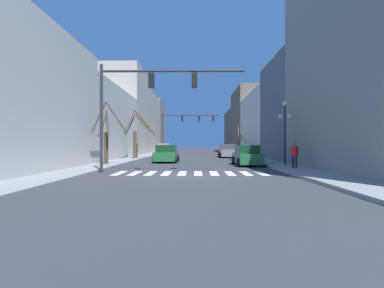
# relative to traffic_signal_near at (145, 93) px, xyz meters

# --- Properties ---
(ground_plane) EXTENTS (240.00, 240.00, 0.00)m
(ground_plane) POSITION_rel_traffic_signal_near_xyz_m (2.63, -1.85, -4.63)
(ground_plane) COLOR #38383D
(sidewalk_left) EXTENTS (2.27, 90.00, 0.15)m
(sidewalk_left) POSITION_rel_traffic_signal_near_xyz_m (-3.89, -1.85, -4.56)
(sidewalk_left) COLOR gray
(sidewalk_left) RESTS_ON ground_plane
(sidewalk_right) EXTENTS (2.27, 90.00, 0.15)m
(sidewalk_right) POSITION_rel_traffic_signal_near_xyz_m (9.16, -1.85, -4.56)
(sidewalk_right) COLOR gray
(sidewalk_right) RESTS_ON ground_plane
(building_row_left) EXTENTS (6.00, 67.29, 12.90)m
(building_row_left) POSITION_rel_traffic_signal_near_xyz_m (-8.02, 28.56, 0.69)
(building_row_left) COLOR beige
(building_row_left) RESTS_ON ground_plane
(building_row_right) EXTENTS (6.00, 69.51, 13.58)m
(building_row_right) POSITION_rel_traffic_signal_near_xyz_m (13.29, 25.11, 0.90)
(building_row_right) COLOR gray
(building_row_right) RESTS_ON ground_plane
(crosswalk_stripes) EXTENTS (8.55, 2.60, 0.01)m
(crosswalk_stripes) POSITION_rel_traffic_signal_near_xyz_m (2.63, -0.21, -4.63)
(crosswalk_stripes) COLOR white
(crosswalk_stripes) RESTS_ON ground_plane
(traffic_signal_near) EXTENTS (8.36, 0.28, 6.27)m
(traffic_signal_near) POSITION_rel_traffic_signal_near_xyz_m (0.00, 0.00, 0.00)
(traffic_signal_near) COLOR #2D2D2D
(traffic_signal_near) RESTS_ON ground_plane
(traffic_signal_far) EXTENTS (9.19, 0.28, 6.71)m
(traffic_signal_far) POSITION_rel_traffic_signal_near_xyz_m (0.89, 31.16, 0.45)
(traffic_signal_far) COLOR #2D2D2D
(traffic_signal_far) RESTS_ON ground_plane
(street_lamp_right_corner) EXTENTS (0.95, 0.36, 4.66)m
(street_lamp_right_corner) POSITION_rel_traffic_signal_near_xyz_m (9.44, 4.69, -1.20)
(street_lamp_right_corner) COLOR black
(street_lamp_right_corner) RESTS_ON sidewalk_right
(car_driving_away_lane) EXTENTS (1.95, 4.76, 1.57)m
(car_driving_away_lane) POSITION_rel_traffic_signal_near_xyz_m (6.92, 6.24, -3.89)
(car_driving_away_lane) COLOR #236B38
(car_driving_away_lane) RESTS_ON ground_plane
(car_parked_left_far) EXTENTS (2.17, 4.30, 1.66)m
(car_parked_left_far) POSITION_rel_traffic_signal_near_xyz_m (6.82, 19.53, -3.86)
(car_parked_left_far) COLOR gray
(car_parked_left_far) RESTS_ON ground_plane
(car_parked_right_near) EXTENTS (2.05, 4.48, 1.80)m
(car_parked_right_near) POSITION_rel_traffic_signal_near_xyz_m (-1.61, 25.45, -3.80)
(car_parked_right_near) COLOR silver
(car_parked_right_near) RESTS_ON ground_plane
(car_parked_left_mid) EXTENTS (2.16, 4.87, 1.56)m
(car_parked_left_mid) POSITION_rel_traffic_signal_near_xyz_m (0.23, 10.29, -3.89)
(car_parked_left_mid) COLOR #236B38
(car_parked_left_mid) RESTS_ON ground_plane
(pedestrian_waiting_at_curb) EXTENTS (0.29, 0.79, 1.83)m
(pedestrian_waiting_at_curb) POSITION_rel_traffic_signal_near_xyz_m (-3.63, 15.68, -3.40)
(pedestrian_waiting_at_curb) COLOR #282D47
(pedestrian_waiting_at_curb) RESTS_ON sidewalk_left
(pedestrian_on_left_sidewalk) EXTENTS (0.39, 0.66, 1.63)m
(pedestrian_on_left_sidewalk) POSITION_rel_traffic_signal_near_xyz_m (9.21, 1.84, -3.52)
(pedestrian_on_left_sidewalk) COLOR black
(pedestrian_on_left_sidewalk) RESTS_ON sidewalk_right
(street_tree_right_far) EXTENTS (2.55, 1.58, 4.78)m
(street_tree_right_far) POSITION_rel_traffic_signal_near_xyz_m (-3.82, 5.24, -2.42)
(street_tree_right_far) COLOR #473828
(street_tree_right_far) RESTS_ON sidewalk_left
(street_tree_left_near) EXTENTS (1.18, 2.74, 3.94)m
(street_tree_left_near) POSITION_rel_traffic_signal_near_xyz_m (8.85, 24.00, -2.83)
(street_tree_left_near) COLOR brown
(street_tree_left_near) RESTS_ON sidewalk_right
(street_tree_left_far) EXTENTS (3.66, 3.62, 5.14)m
(street_tree_left_far) POSITION_rel_traffic_signal_near_xyz_m (-3.41, 14.47, -2.09)
(street_tree_left_far) COLOR brown
(street_tree_left_far) RESTS_ON sidewalk_left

